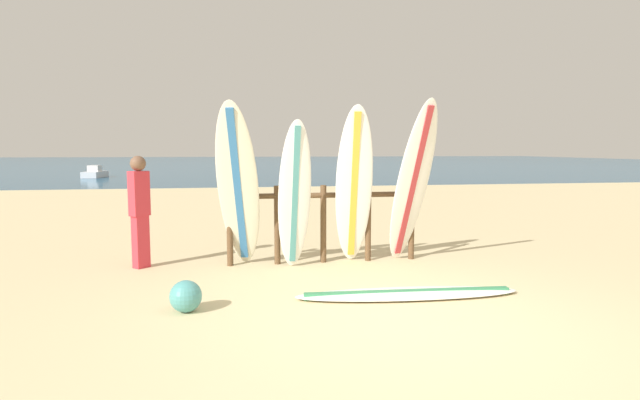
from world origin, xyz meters
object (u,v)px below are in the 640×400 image
surfboard_leaning_left (295,196)px  surfboard_leaning_far_left (238,188)px  surfboard_leaning_center (412,184)px  small_boat_offshore (95,173)px  surfboard_rack (323,216)px  surfboard_lying_on_sand (408,294)px  beach_ball (186,296)px  beachgoer_standing (140,207)px  surfboard_leaning_center_left (354,186)px

surfboard_leaning_left → surfboard_leaning_far_left: bearing=173.6°
surfboard_leaning_center → small_boat_offshore: bearing=113.2°
surfboard_rack → surfboard_leaning_left: 0.72m
surfboard_leaning_left → surfboard_lying_on_sand: surfboard_leaning_left is taller
beach_ball → surfboard_lying_on_sand: bearing=3.4°
surfboard_leaning_left → beach_ball: bearing=-128.9°
surfboard_rack → surfboard_lying_on_sand: 2.14m
surfboard_leaning_far_left → surfboard_leaning_center: bearing=-2.5°
surfboard_leaning_far_left → surfboard_leaning_left: bearing=-6.4°
surfboard_lying_on_sand → beachgoer_standing: size_ratio=1.65×
surfboard_leaning_center_left → surfboard_lying_on_sand: surfboard_leaning_center_left is taller
beachgoer_standing → surfboard_lying_on_sand: bearing=-31.5°
surfboard_leaning_far_left → beachgoer_standing: 1.47m
surfboard_leaning_far_left → surfboard_leaning_left: (0.78, -0.09, -0.12)m
surfboard_lying_on_sand → surfboard_rack: bearing=108.8°
surfboard_leaning_center → beachgoer_standing: bearing=172.4°
surfboard_lying_on_sand → beachgoer_standing: 3.96m
surfboard_leaning_left → surfboard_leaning_center_left: (0.89, 0.15, 0.11)m
surfboard_leaning_far_left → surfboard_leaning_left: size_ratio=1.11×
surfboard_leaning_far_left → surfboard_lying_on_sand: surfboard_leaning_far_left is taller
beachgoer_standing → surfboard_leaning_left: bearing=-12.9°
small_boat_offshore → beachgoer_standing: bearing=-74.5°
surfboard_lying_on_sand → beach_ball: (-2.49, -0.15, 0.13)m
surfboard_leaning_left → small_boat_offshore: (-8.84, 24.54, -0.80)m
surfboard_leaning_far_left → small_boat_offshore: (-8.06, 24.45, -0.91)m
beachgoer_standing → surfboard_leaning_far_left: bearing=-16.4°
surfboard_leaning_left → beach_ball: 2.33m
surfboard_leaning_center → beach_ball: bearing=-151.6°
surfboard_leaning_center_left → beach_ball: 3.05m
beach_ball → beachgoer_standing: bearing=110.6°
surfboard_leaning_center_left → surfboard_leaning_center: size_ratio=0.97×
surfboard_leaning_far_left → surfboard_leaning_center: 2.49m
surfboard_rack → surfboard_leaning_left: size_ratio=1.36×
surfboard_leaning_far_left → beach_ball: size_ratio=6.94×
beachgoer_standing → small_boat_offshore: (-6.67, 24.04, -0.63)m
surfboard_leaning_left → beachgoer_standing: 2.23m
surfboard_lying_on_sand → small_boat_offshore: 27.91m
surfboard_leaning_center_left → beachgoer_standing: size_ratio=1.44×
surfboard_leaning_left → beach_ball: (-1.35, -1.67, -0.89)m
beach_ball → surfboard_rack: bearing=48.6°
surfboard_leaning_far_left → surfboard_lying_on_sand: 2.75m
surfboard_leaning_center → beachgoer_standing: size_ratio=1.49×
surfboard_rack → beach_ball: (-1.83, -2.07, -0.54)m
surfboard_lying_on_sand → beachgoer_standing: (-3.30, 2.02, 0.85)m
surfboard_leaning_center → beach_ball: 3.63m
surfboard_rack → beach_ball: bearing=-131.4°
surfboard_leaning_far_left → surfboard_leaning_left: surfboard_leaning_far_left is taller
beach_ball → surfboard_leaning_center: bearing=28.4°
beachgoer_standing → surfboard_rack: bearing=-2.1°
surfboard_lying_on_sand → small_boat_offshore: bearing=110.9°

